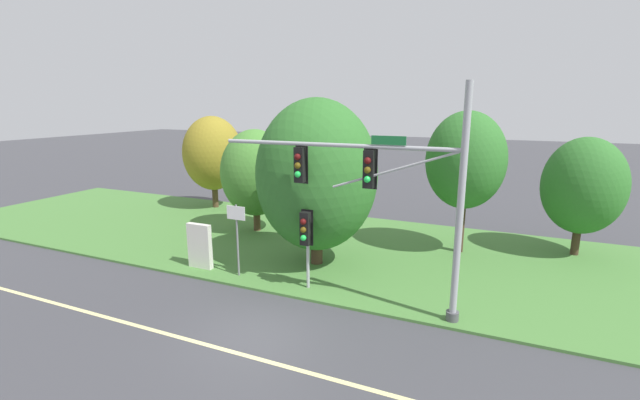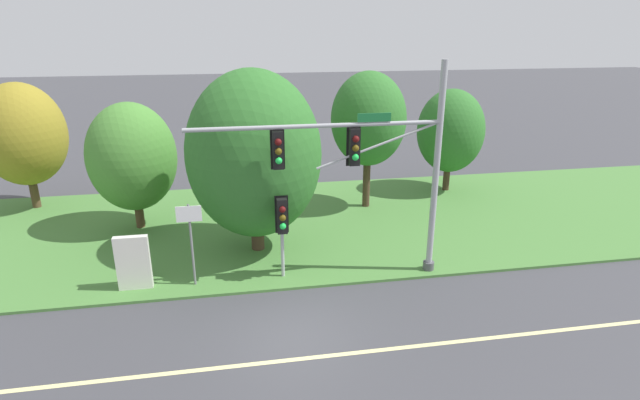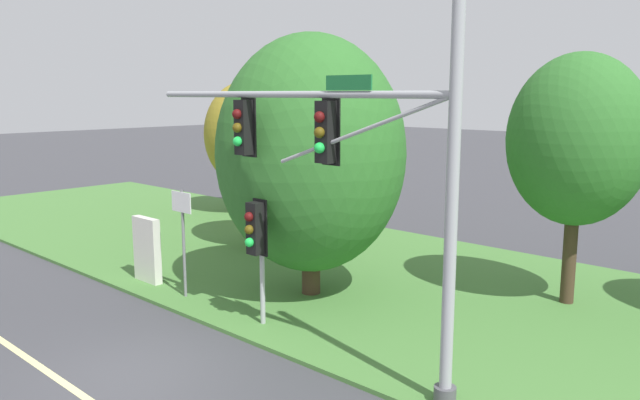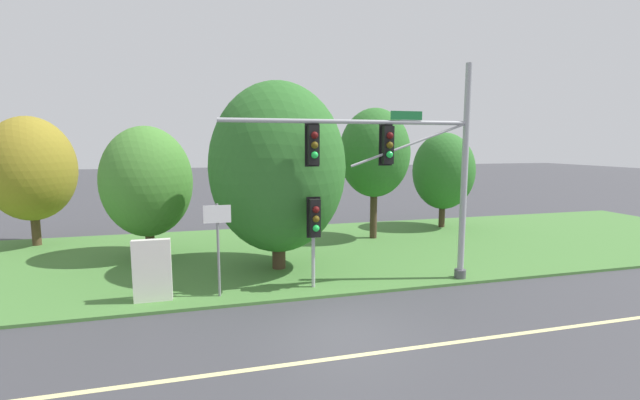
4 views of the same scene
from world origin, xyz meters
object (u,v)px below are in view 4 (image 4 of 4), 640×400
at_px(tree_behind_signpost, 278,168).
at_px(tree_tall_centre, 443,171).
at_px(info_kiosk, 152,271).
at_px(traffic_signal_mast, 404,159).
at_px(tree_nearest_road, 31,169).
at_px(pedestrian_signal_near_kerb, 314,223).
at_px(tree_left_of_mast, 147,182).
at_px(tree_mid_verge, 374,153).
at_px(route_sign_post, 218,235).

xyz_separation_m(tree_behind_signpost, tree_tall_centre, (10.36, 5.72, -0.65)).
bearing_deg(info_kiosk, traffic_signal_mast, -2.85).
xyz_separation_m(tree_nearest_road, tree_behind_signpost, (10.38, -6.62, 0.27)).
relative_size(pedestrian_signal_near_kerb, tree_behind_signpost, 0.43).
distance_m(tree_left_of_mast, tree_behind_signpost, 5.92).
xyz_separation_m(tree_nearest_road, info_kiosk, (6.13, -9.09, -2.63)).
bearing_deg(tree_mid_verge, tree_nearest_road, 170.64).
xyz_separation_m(route_sign_post, tree_tall_centre, (12.66, 8.26, 1.25)).
bearing_deg(tree_left_of_mast, route_sign_post, -64.80).
height_order(tree_tall_centre, info_kiosk, tree_tall_centre).
bearing_deg(traffic_signal_mast, tree_behind_signpost, 142.52).
distance_m(pedestrian_signal_near_kerb, route_sign_post, 3.05).
relative_size(route_sign_post, tree_behind_signpost, 0.42).
distance_m(route_sign_post, tree_nearest_road, 12.33).
xyz_separation_m(tree_nearest_road, tree_left_of_mast, (5.41, -3.49, -0.41)).
xyz_separation_m(route_sign_post, tree_left_of_mast, (-2.67, 5.68, 1.22)).
bearing_deg(tree_tall_centre, pedestrian_signal_near_kerb, -139.07).
bearing_deg(tree_tall_centre, traffic_signal_mast, -127.69).
xyz_separation_m(route_sign_post, info_kiosk, (-1.95, 0.08, -0.99)).
bearing_deg(info_kiosk, tree_mid_verge, 33.67).
bearing_deg(traffic_signal_mast, info_kiosk, 177.15).
bearing_deg(tree_nearest_road, tree_left_of_mast, -32.81).
height_order(traffic_signal_mast, route_sign_post, traffic_signal_mast).
bearing_deg(tree_left_of_mast, tree_behind_signpost, -32.28).
bearing_deg(info_kiosk, pedestrian_signal_near_kerb, -1.78).
height_order(tree_left_of_mast, tree_mid_verge, tree_mid_verge).
height_order(tree_left_of_mast, tree_tall_centre, tree_left_of_mast).
bearing_deg(tree_nearest_road, tree_behind_signpost, -32.56).
bearing_deg(pedestrian_signal_near_kerb, route_sign_post, 178.52).
relative_size(pedestrian_signal_near_kerb, tree_nearest_road, 0.51).
distance_m(tree_nearest_road, tree_mid_verge, 16.08).
bearing_deg(tree_nearest_road, tree_mid_verge, -9.36).
height_order(traffic_signal_mast, tree_tall_centre, traffic_signal_mast).
distance_m(tree_behind_signpost, tree_tall_centre, 11.86).
xyz_separation_m(pedestrian_signal_near_kerb, tree_nearest_road, (-11.12, 9.25, 1.39)).
xyz_separation_m(traffic_signal_mast, info_kiosk, (-7.98, 0.40, -3.28)).
bearing_deg(info_kiosk, route_sign_post, -2.25).
distance_m(route_sign_post, info_kiosk, 2.19).
xyz_separation_m(pedestrian_signal_near_kerb, info_kiosk, (-4.99, 0.16, -1.24)).
distance_m(traffic_signal_mast, route_sign_post, 6.46).
relative_size(traffic_signal_mast, tree_behind_signpost, 1.21).
bearing_deg(tree_tall_centre, info_kiosk, -150.73).
bearing_deg(tree_mid_verge, info_kiosk, -146.33).
distance_m(pedestrian_signal_near_kerb, tree_mid_verge, 8.41).
distance_m(pedestrian_signal_near_kerb, tree_behind_signpost, 3.19).
distance_m(tree_mid_verge, info_kiosk, 12.15).
bearing_deg(pedestrian_signal_near_kerb, traffic_signal_mast, -4.62).
xyz_separation_m(tree_tall_centre, info_kiosk, (-14.61, -8.19, -2.24)).
xyz_separation_m(traffic_signal_mast, tree_mid_verge, (1.75, 6.88, 0.04)).
relative_size(traffic_signal_mast, info_kiosk, 4.45).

